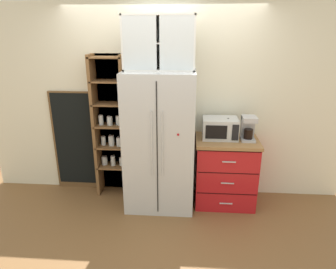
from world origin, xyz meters
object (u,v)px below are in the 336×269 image
Objects in this scene: bottle_clear at (227,130)px; bottle_green at (227,130)px; refrigerator at (160,141)px; chalkboard_menu at (75,141)px; coffee_maker at (248,128)px; microwave at (220,128)px; mug_red at (227,135)px.

bottle_green is at bearing -90.00° from bottle_clear.
refrigerator is 1.30m from chalkboard_menu.
bottle_green is at bearing 170.29° from coffee_maker.
bottle_green reaches higher than microwave.
coffee_maker is at bearing -9.71° from bottle_green.
mug_red is at bearing 175.19° from coffee_maker.
microwave is 0.31× the size of chalkboard_menu.
bottle_clear is 2.13m from chalkboard_menu.
chalkboard_menu is (-2.35, 0.25, -0.33)m from coffee_maker.
bottle_clear is at bearing 168.25° from coffee_maker.
coffee_maker is (0.34, -0.04, 0.03)m from microwave.
microwave reaches higher than bottle_clear.
bottle_green is at bearing 95.01° from mug_red.
chalkboard_menu is at bearing 174.70° from bottle_clear.
refrigerator reaches higher than chalkboard_menu.
coffee_maker is 0.27m from mug_red.
mug_red is 0.07m from bottle_clear.
bottle_green is (0.85, 0.12, 0.13)m from refrigerator.
refrigerator is 5.67× the size of coffee_maker.
bottle_green is 0.18× the size of chalkboard_menu.
chalkboard_menu is (-2.10, 0.23, -0.23)m from mug_red.
chalkboard_menu is (-1.25, 0.32, -0.16)m from refrigerator.
mug_red is at bearing -84.99° from bottle_green.
microwave is at bearing -5.82° from chalkboard_menu.
coffee_maker reaches higher than bottle_clear.
mug_red is (0.85, 0.09, 0.07)m from refrigerator.
microwave is 0.10m from bottle_clear.
bottle_green is at bearing -5.55° from chalkboard_menu.
coffee_maker is at bearing 3.83° from refrigerator.
microwave is 0.35m from coffee_maker.
refrigerator is 6.89× the size of bottle_clear.
mug_red is 0.07m from bottle_green.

